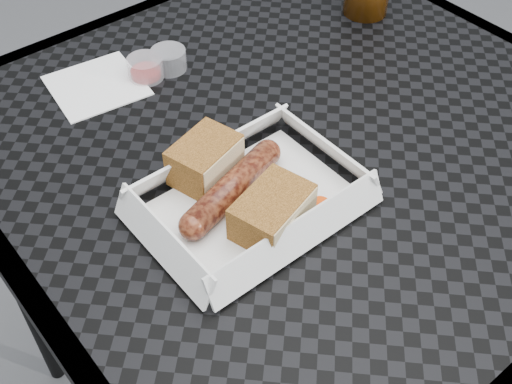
{
  "coord_description": "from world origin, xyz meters",
  "views": [
    {
      "loc": [
        -0.45,
        -0.46,
        1.29
      ],
      "look_at": [
        -0.14,
        -0.08,
        0.78
      ],
      "focal_mm": 45.0,
      "sensor_mm": 36.0,
      "label": 1
    }
  ],
  "objects": [
    {
      "name": "napkin",
      "position": [
        -0.16,
        0.25,
        0.75
      ],
      "size": [
        0.13,
        0.13,
        0.0
      ],
      "primitive_type": "cube",
      "rotation": [
        0.0,
        0.0,
        -0.13
      ],
      "color": "white",
      "rests_on": "patio_table"
    },
    {
      "name": "condiment_cup_sauce",
      "position": [
        -0.1,
        0.22,
        0.76
      ],
      "size": [
        0.05,
        0.05,
        0.03
      ],
      "primitive_type": "cylinder",
      "color": "maroon",
      "rests_on": "patio_table"
    },
    {
      "name": "veg_garnish",
      "position": [
        -0.09,
        -0.11,
        0.75
      ],
      "size": [
        0.03,
        0.03,
        0.0
      ],
      "color": "#E7440A",
      "rests_on": "food_tray"
    },
    {
      "name": "bread_near",
      "position": [
        -0.15,
        0.0,
        0.77
      ],
      "size": [
        0.09,
        0.08,
        0.05
      ],
      "primitive_type": "cube",
      "rotation": [
        0.0,
        0.0,
        0.27
      ],
      "color": "brown",
      "rests_on": "food_tray"
    },
    {
      "name": "patio_table",
      "position": [
        0.0,
        0.0,
        0.67
      ],
      "size": [
        0.8,
        0.8,
        0.74
      ],
      "color": "black",
      "rests_on": "ground"
    },
    {
      "name": "condiment_cup_empty",
      "position": [
        -0.06,
        0.22,
        0.76
      ],
      "size": [
        0.05,
        0.05,
        0.03
      ],
      "primitive_type": "cylinder",
      "color": "silver",
      "rests_on": "patio_table"
    },
    {
      "name": "food_tray",
      "position": [
        -0.14,
        -0.07,
        0.75
      ],
      "size": [
        0.22,
        0.15,
        0.0
      ],
      "primitive_type": "cube",
      "color": "white",
      "rests_on": "patio_table"
    },
    {
      "name": "bratwurst",
      "position": [
        -0.15,
        -0.05,
        0.77
      ],
      "size": [
        0.17,
        0.07,
        0.03
      ],
      "rotation": [
        0.0,
        0.0,
        0.27
      ],
      "color": "brown",
      "rests_on": "food_tray"
    },
    {
      "name": "bread_far",
      "position": [
        -0.14,
        -0.11,
        0.77
      ],
      "size": [
        0.1,
        0.08,
        0.05
      ],
      "primitive_type": "cube",
      "rotation": [
        0.0,
        0.0,
        0.27
      ],
      "color": "brown",
      "rests_on": "food_tray"
    }
  ]
}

